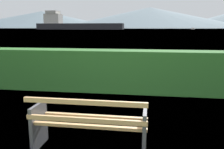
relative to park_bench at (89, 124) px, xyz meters
name	(u,v)px	position (x,y,z in m)	size (l,w,h in m)	color
ground_plane	(91,149)	(0.00, 0.06, -0.42)	(1400.00, 1400.00, 0.00)	olive
water_surface	(149,29)	(0.00, 308.78, -0.42)	(620.00, 620.00, 0.00)	slate
park_bench	(89,124)	(0.00, 0.00, 0.00)	(1.67, 0.58, 0.87)	tan
hedge_row	(119,71)	(0.00, 3.52, 0.16)	(11.21, 0.77, 1.17)	#2D6B28
cargo_ship_large	(73,24)	(-60.95, 191.31, 3.76)	(71.51, 13.16, 14.98)	#232328
fishing_boat_near	(193,29)	(38.28, 221.58, 0.14)	(2.93, 7.81, 1.53)	silver
distant_hills	(134,18)	(-36.67, 586.79, 21.94)	(876.49, 463.22, 46.90)	slate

